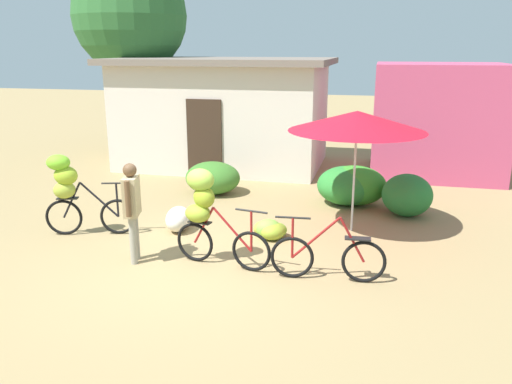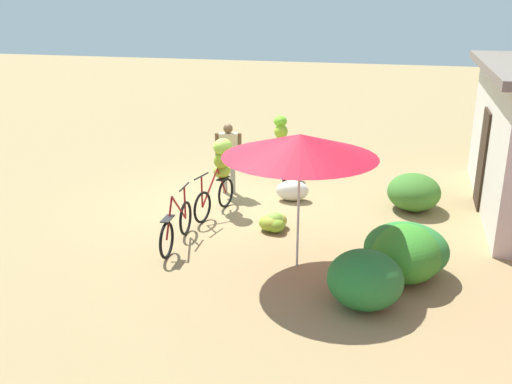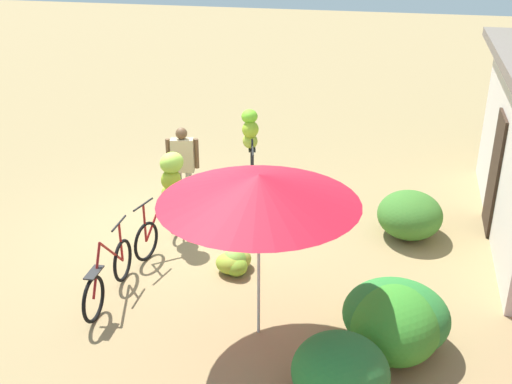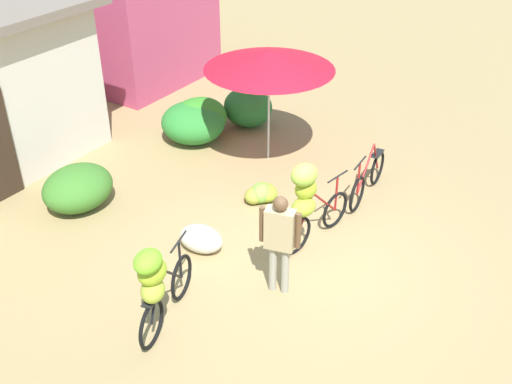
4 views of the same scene
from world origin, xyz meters
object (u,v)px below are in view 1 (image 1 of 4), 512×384
building_low (224,112)px  market_umbrella (357,121)px  shop_pink (437,120)px  tree_behind_building (130,17)px  person_vendor (132,203)px  bicycle_near_pile (207,208)px  bicycle_center_loaded (327,257)px  banana_pile_on_ground (271,230)px  bicycle_leftmost (71,188)px  produce_sack (178,219)px

building_low → market_umbrella: (3.85, -4.79, 0.51)m
shop_pink → tree_behind_building: tree_behind_building is taller
building_low → tree_behind_building: bearing=162.3°
shop_pink → person_vendor: shop_pink is taller
bicycle_near_pile → bicycle_center_loaded: (1.85, -0.17, -0.54)m
person_vendor → bicycle_near_pile: bearing=9.9°
banana_pile_on_ground → person_vendor: 2.50m
bicycle_leftmost → person_vendor: (1.56, -0.82, 0.08)m
tree_behind_building → bicycle_center_loaded: (6.83, -8.00, -3.75)m
bicycle_center_loaded → banana_pile_on_ground: size_ratio=2.42×
building_low → person_vendor: bearing=-84.6°
bicycle_center_loaded → market_umbrella: bearing=84.2°
bicycle_leftmost → bicycle_center_loaded: bicycle_leftmost is taller
shop_pink → bicycle_near_pile: shop_pink is taller
market_umbrella → bicycle_center_loaded: bearing=-95.8°
tree_behind_building → banana_pile_on_ground: bearing=-48.9°
bicycle_near_pile → produce_sack: 1.75m
building_low → bicycle_leftmost: bearing=-98.3°
building_low → person_vendor: building_low is taller
building_low → shop_pink: bearing=2.6°
tree_behind_building → banana_pile_on_ground: tree_behind_building is taller
building_low → bicycle_center_loaded: building_low is taller
bicycle_leftmost → bicycle_center_loaded: 4.64m
bicycle_near_pile → person_vendor: 1.14m
building_low → shop_pink: building_low is taller
tree_behind_building → person_vendor: size_ratio=3.71×
building_low → market_umbrella: size_ratio=2.46×
banana_pile_on_ground → produce_sack: (-1.71, -0.02, 0.07)m
bicycle_center_loaded → building_low: bearing=117.5°
market_umbrella → banana_pile_on_ground: (-1.36, -0.72, -1.85)m
bicycle_leftmost → banana_pile_on_ground: (3.40, 0.67, -0.73)m
shop_pink → bicycle_center_loaded: (-2.05, -7.23, -1.07)m
building_low → bicycle_leftmost: (-0.90, -6.18, -0.61)m
bicycle_near_pile → shop_pink: bearing=61.1°
bicycle_leftmost → produce_sack: 1.93m
shop_pink → bicycle_near_pile: bearing=-118.9°
shop_pink → bicycle_leftmost: shop_pink is taller
shop_pink → person_vendor: (-5.02, -7.26, -0.47)m
market_umbrella → person_vendor: bearing=-145.3°
shop_pink → banana_pile_on_ground: bearing=-118.9°
bicycle_near_pile → bicycle_center_loaded: size_ratio=0.95×
tree_behind_building → building_low: bearing=-17.7°
shop_pink → building_low: bearing=-177.4°
bicycle_near_pile → banana_pile_on_ground: bearing=61.1°
market_umbrella → bicycle_near_pile: market_umbrella is taller
building_low → banana_pile_on_ground: size_ratio=8.71×
shop_pink → produce_sack: 7.67m
tree_behind_building → produce_sack: 8.59m
tree_behind_building → banana_pile_on_ground: 9.52m
banana_pile_on_ground → bicycle_leftmost: bearing=-168.9°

